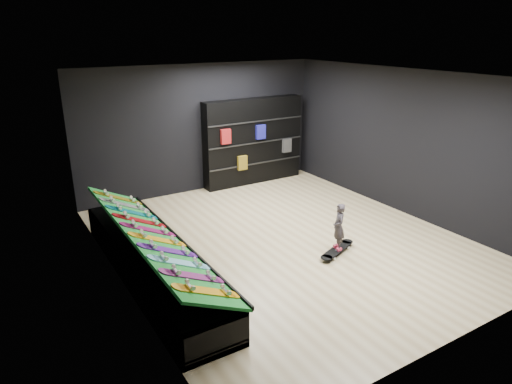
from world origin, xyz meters
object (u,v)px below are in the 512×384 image
display_rack (152,263)px  child (338,236)px  back_shelving (253,141)px  floor_skateboard (337,251)px

display_rack → child: 3.18m
display_rack → child: bearing=-16.5°
back_shelving → child: bearing=-101.2°
child → floor_skateboard: bearing=116.4°
display_rack → floor_skateboard: 3.19m
floor_skateboard → child: size_ratio=1.94×
display_rack → child: child is taller
back_shelving → floor_skateboard: bearing=-101.2°
display_rack → back_shelving: 5.17m
child → back_shelving: bearing=-164.7°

